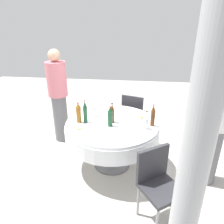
{
  "coord_description": "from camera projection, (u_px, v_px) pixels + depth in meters",
  "views": [
    {
      "loc": [
        -0.34,
        2.77,
        2.13
      ],
      "look_at": [
        0.0,
        0.0,
        0.91
      ],
      "focal_mm": 34.38,
      "sensor_mm": 36.0,
      "label": 1
    }
  ],
  "objects": [
    {
      "name": "bottle_brown_far",
      "position": [
        153.0,
        116.0,
        2.97
      ],
      "size": [
        0.06,
        0.06,
        0.32
      ],
      "color": "#593314",
      "rests_on": "dining_table"
    },
    {
      "name": "plate_right",
      "position": [
        116.0,
        136.0,
        2.75
      ],
      "size": [
        0.23,
        0.23,
        0.02
      ],
      "color": "white",
      "rests_on": "dining_table"
    },
    {
      "name": "wine_glass_inner",
      "position": [
        146.0,
        121.0,
        2.91
      ],
      "size": [
        0.07,
        0.07,
        0.15
      ],
      "color": "white",
      "rests_on": "dining_table"
    },
    {
      "name": "knife_north",
      "position": [
        119.0,
        118.0,
        3.26
      ],
      "size": [
        0.16,
        0.11,
        0.0
      ],
      "primitive_type": "cube",
      "rotation": [
        0.0,
        0.0,
        5.75
      ],
      "color": "silver",
      "rests_on": "dining_table"
    },
    {
      "name": "wine_glass_far",
      "position": [
        94.0,
        110.0,
        3.29
      ],
      "size": [
        0.07,
        0.07,
        0.15
      ],
      "color": "white",
      "rests_on": "dining_table"
    },
    {
      "name": "chair_west",
      "position": [
        134.0,
        112.0,
        4.0
      ],
      "size": [
        0.51,
        0.51,
        0.87
      ],
      "rotation": [
        0.0,
        0.0,
        2.82
      ],
      "color": "#2D2D33",
      "rests_on": "ground_plane"
    },
    {
      "name": "dining_table",
      "position": [
        112.0,
        131.0,
        3.18
      ],
      "size": [
        1.38,
        1.38,
        0.74
      ],
      "color": "white",
      "rests_on": "ground_plane"
    },
    {
      "name": "plate_rear",
      "position": [
        79.0,
        129.0,
        2.92
      ],
      "size": [
        0.24,
        0.24,
        0.04
      ],
      "color": "white",
      "rests_on": "dining_table"
    },
    {
      "name": "ground_plane",
      "position": [
        112.0,
        164.0,
        3.42
      ],
      "size": [
        10.0,
        10.0,
        0.0
      ],
      "primitive_type": "plane",
      "color": "#B7B2A8"
    },
    {
      "name": "bottle_dark_green_inner",
      "position": [
        85.0,
        112.0,
        3.07
      ],
      "size": [
        0.06,
        0.06,
        0.34
      ],
      "color": "#194728",
      "rests_on": "dining_table"
    },
    {
      "name": "plate_outer",
      "position": [
        143.0,
        118.0,
        3.23
      ],
      "size": [
        0.25,
        0.25,
        0.04
      ],
      "color": "white",
      "rests_on": "dining_table"
    },
    {
      "name": "plate_east",
      "position": [
        128.0,
        126.0,
        3.01
      ],
      "size": [
        0.24,
        0.24,
        0.02
      ],
      "color": "white",
      "rests_on": "dining_table"
    },
    {
      "name": "person_front",
      "position": [
        58.0,
        95.0,
        3.78
      ],
      "size": [
        0.34,
        0.34,
        1.68
      ],
      "rotation": [
        0.0,
        0.0,
        4.14
      ],
      "color": "slate",
      "rests_on": "ground_plane"
    },
    {
      "name": "bottle_dark_green_near",
      "position": [
        110.0,
        117.0,
        2.96
      ],
      "size": [
        0.07,
        0.07,
        0.3
      ],
      "color": "#194728",
      "rests_on": "dining_table"
    },
    {
      "name": "chair_left",
      "position": [
        157.0,
        180.0,
        2.33
      ],
      "size": [
        0.56,
        0.56,
        0.87
      ],
      "rotation": [
        0.0,
        0.0,
        0.6
      ],
      "color": "#2D2D33",
      "rests_on": "ground_plane"
    },
    {
      "name": "bottle_brown_front",
      "position": [
        112.0,
        114.0,
        3.07
      ],
      "size": [
        0.07,
        0.07,
        0.3
      ],
      "color": "#593314",
      "rests_on": "dining_table"
    },
    {
      "name": "fork_front",
      "position": [
        98.0,
        129.0,
        2.93
      ],
      "size": [
        0.1,
        0.16,
        0.0
      ],
      "primitive_type": "cube",
      "rotation": [
        0.0,
        0.0,
        5.23
      ],
      "color": "silver",
      "rests_on": "dining_table"
    },
    {
      "name": "person_near",
      "position": [
        215.0,
        127.0,
        2.75
      ],
      "size": [
        0.34,
        0.34,
        1.63
      ],
      "rotation": [
        0.0,
        0.0,
        1.43
      ],
      "color": "slate",
      "rests_on": "ground_plane"
    },
    {
      "name": "bottle_amber_north",
      "position": [
        79.0,
        113.0,
        3.07
      ],
      "size": [
        0.07,
        0.07,
        0.3
      ],
      "color": "#8C5619",
      "rests_on": "dining_table"
    }
  ]
}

